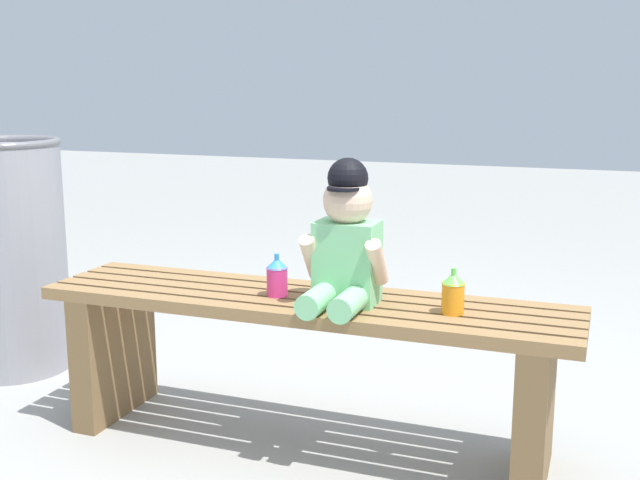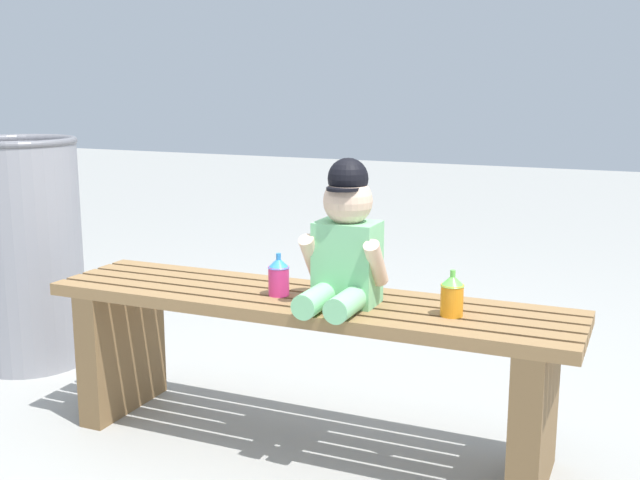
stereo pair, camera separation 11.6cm
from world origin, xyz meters
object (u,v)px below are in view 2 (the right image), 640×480
Objects in this scene: sippy_cup_left at (279,276)px; sippy_cup_right at (452,294)px; trash_bin at (26,251)px; child_figure at (345,242)px; park_bench at (306,347)px.

sippy_cup_left and sippy_cup_right have the same top height.
sippy_cup_right is 1.71m from trash_bin.
child_figure is 0.32m from sippy_cup_right.
sippy_cup_left is (-0.21, 0.01, -0.12)m from child_figure.
sippy_cup_left is 0.51m from sippy_cup_right.
child_figure is (0.14, -0.03, 0.33)m from park_bench.
park_bench is at bearing 165.90° from child_figure.
sippy_cup_left is 0.14× the size of trash_bin.
sippy_cup_right is (0.51, 0.00, 0.00)m from sippy_cup_left.
trash_bin is at bearing 169.44° from child_figure.
park_bench is at bearing 177.44° from sippy_cup_right.
sippy_cup_left is at bearing 176.03° from child_figure.
child_figure is at bearing -10.56° from trash_bin.
child_figure is 0.47× the size of trash_bin.
trash_bin reaches higher than sippy_cup_left.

